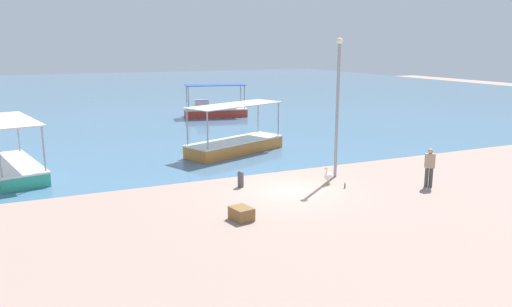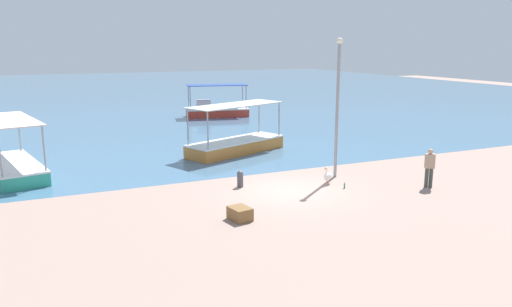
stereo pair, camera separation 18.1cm
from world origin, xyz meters
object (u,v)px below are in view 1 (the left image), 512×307
Objects in this scene: fisherman_standing at (429,166)px; glass_bottle at (345,186)px; fishing_boat_outer at (235,143)px; fishing_boat_far_left at (12,166)px; pelican at (328,176)px; mooring_bollard at (241,178)px; cargo_crate at (241,214)px; lamp_post at (338,101)px; fishing_boat_center at (214,110)px.

fisherman_standing is 3.71m from glass_bottle.
fishing_boat_outer is 11.05m from fisherman_standing.
fisherman_standing is (16.31, -9.31, 0.39)m from fishing_boat_far_left.
fishing_boat_outer reaches higher than pelican.
glass_bottle is (12.94, -7.98, -0.41)m from fishing_boat_far_left.
glass_bottle is at bearing -31.65° from fishing_boat_far_left.
cargo_crate is (-1.56, -3.80, -0.16)m from mooring_bollard.
lamp_post is at bearing -24.48° from fishing_boat_far_left.
mooring_bollard is at bearing 177.42° from lamp_post.
fishing_boat_outer is 7.91× the size of pelican.
glass_bottle is (-3.37, 1.33, -0.80)m from fisherman_standing.
pelican is 0.98× the size of cargo_crate.
lamp_post is at bearing 43.29° from pelican.
lamp_post reaches higher than pelican.
mooring_bollard is at bearing 155.70° from fisherman_standing.
pelican is at bearing -16.87° from mooring_bollard.
mooring_bollard is 0.43× the size of fisherman_standing.
fishing_boat_far_left is 7.44× the size of pelican.
glass_bottle is (0.30, -0.87, -0.27)m from pelican.
glass_bottle is at bearing -26.52° from mooring_bollard.
cargo_crate is at bearing -152.97° from pelican.
cargo_crate is at bearing -161.95° from glass_bottle.
lamp_post is at bearing -94.21° from fishing_boat_center.
fishing_boat_center reaches higher than pelican.
glass_bottle is (1.58, -8.55, -0.44)m from fishing_boat_outer.
fishing_boat_far_left is at bearing 150.67° from pelican.
lamp_post is (2.25, -6.77, 2.97)m from fishing_boat_outer.
mooring_bollard is (-2.41, -6.56, -0.16)m from fishing_boat_outer.
mooring_bollard is (8.95, -5.99, -0.13)m from fishing_boat_far_left.
fishing_boat_far_left is 7.32× the size of cargo_crate.
mooring_bollard is at bearing 67.69° from cargo_crate.
mooring_bollard reaches higher than cargo_crate.
glass_bottle is (-0.67, -1.78, -3.40)m from lamp_post.
fishing_boat_center is 0.87× the size of lamp_post.
pelican is at bearing -80.53° from fishing_boat_outer.
fishing_boat_far_left is 0.95× the size of lamp_post.
lamp_post reaches higher than fishing_boat_outer.
fisherman_standing is at bearing -63.40° from fishing_boat_outer.
lamp_post is 23.32× the size of glass_bottle.
lamp_post is 7.74× the size of cargo_crate.
cargo_crate is 3.01× the size of glass_bottle.
fishing_boat_outer is 23.42× the size of glass_bottle.
fishing_boat_center is 0.92× the size of fishing_boat_far_left.
lamp_post is at bearing 30.00° from cargo_crate.
fishing_boat_outer is 1.06× the size of fishing_boat_far_left.
pelican is at bearing -29.33° from fishing_boat_far_left.
fishing_boat_far_left is 12.27m from cargo_crate.
fishing_boat_outer is at bearing 100.46° from glass_bottle.
fishing_boat_outer is at bearing 2.87° from fishing_boat_far_left.
mooring_bollard is at bearing 163.13° from pelican.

